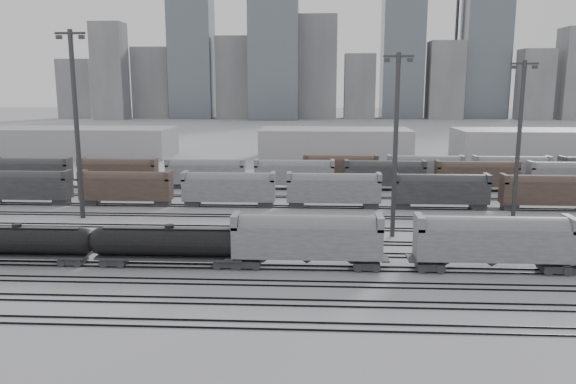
{
  "coord_description": "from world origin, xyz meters",
  "views": [
    {
      "loc": [
        5.36,
        -57.0,
        19.41
      ],
      "look_at": [
        1.06,
        24.05,
        4.0
      ],
      "focal_mm": 35.0,
      "sensor_mm": 36.0,
      "label": 1
    }
  ],
  "objects_px": {
    "light_mast_c": "(396,141)",
    "tank_car_a": "(18,242)",
    "hopper_car_b": "(493,239)",
    "hopper_car_a": "(307,237)",
    "tank_car_b": "(170,243)"
  },
  "relations": [
    {
      "from": "tank_car_a",
      "to": "hopper_car_b",
      "type": "xyz_separation_m",
      "value": [
        51.4,
        0.0,
        1.11
      ]
    },
    {
      "from": "tank_car_b",
      "to": "light_mast_c",
      "type": "relative_size",
      "value": 0.77
    },
    {
      "from": "hopper_car_b",
      "to": "light_mast_c",
      "type": "height_order",
      "value": "light_mast_c"
    },
    {
      "from": "hopper_car_a",
      "to": "light_mast_c",
      "type": "relative_size",
      "value": 0.68
    },
    {
      "from": "light_mast_c",
      "to": "tank_car_a",
      "type": "bearing_deg",
      "value": -162.19
    },
    {
      "from": "tank_car_a",
      "to": "hopper_car_a",
      "type": "relative_size",
      "value": 1.09
    },
    {
      "from": "tank_car_a",
      "to": "light_mast_c",
      "type": "distance_m",
      "value": 45.99
    },
    {
      "from": "hopper_car_a",
      "to": "light_mast_c",
      "type": "distance_m",
      "value": 19.67
    },
    {
      "from": "hopper_car_a",
      "to": "hopper_car_b",
      "type": "distance_m",
      "value": 19.59
    },
    {
      "from": "tank_car_b",
      "to": "hopper_car_a",
      "type": "bearing_deg",
      "value": 0.0
    },
    {
      "from": "tank_car_a",
      "to": "tank_car_b",
      "type": "xyz_separation_m",
      "value": [
        16.95,
        0.0,
        0.08
      ]
    },
    {
      "from": "tank_car_a",
      "to": "tank_car_b",
      "type": "height_order",
      "value": "tank_car_b"
    },
    {
      "from": "light_mast_c",
      "to": "hopper_car_a",
      "type": "bearing_deg",
      "value": -128.52
    },
    {
      "from": "tank_car_b",
      "to": "hopper_car_a",
      "type": "relative_size",
      "value": 1.12
    },
    {
      "from": "tank_car_a",
      "to": "hopper_car_b",
      "type": "distance_m",
      "value": 51.41
    }
  ]
}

